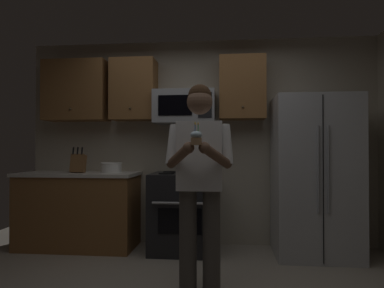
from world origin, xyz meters
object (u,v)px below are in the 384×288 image
at_px(knife_block, 78,163).
at_px(cupcake, 196,138).
at_px(bowl_large_white, 111,167).
at_px(microwave, 185,107).
at_px(refrigerator, 314,176).
at_px(person, 200,174).
at_px(oven_range, 183,212).

height_order(knife_block, cupcake, cupcake).
bearing_deg(bowl_large_white, microwave, 4.80).
bearing_deg(refrigerator, person, -137.37).
bearing_deg(bowl_large_white, refrigerator, -1.99).
bearing_deg(cupcake, oven_range, 100.69).
relative_size(knife_block, bowl_large_white, 1.23).
height_order(oven_range, person, person).
bearing_deg(oven_range, knife_block, -178.70).
height_order(knife_block, person, person).
distance_m(person, cupcake, 0.44).
relative_size(oven_range, cupcake, 5.36).
bearing_deg(bowl_large_white, person, -45.63).
distance_m(oven_range, refrigerator, 1.56).
xyz_separation_m(oven_range, cupcake, (0.28, -1.49, 0.83)).
xyz_separation_m(refrigerator, cupcake, (-1.22, -1.45, 0.39)).
bearing_deg(oven_range, cupcake, -79.31).
distance_m(knife_block, cupcake, 2.16).
height_order(refrigerator, knife_block, refrigerator).
bearing_deg(oven_range, person, -76.39).
distance_m(refrigerator, person, 1.66).
distance_m(oven_range, cupcake, 1.73).
relative_size(microwave, person, 0.42).
bearing_deg(knife_block, oven_range, 1.30).
height_order(microwave, person, microwave).
bearing_deg(bowl_large_white, knife_block, -169.35).
bearing_deg(person, refrigerator, 42.63).
bearing_deg(refrigerator, microwave, 173.97).
height_order(microwave, knife_block, microwave).
relative_size(refrigerator, person, 1.02).
bearing_deg(person, microwave, 102.39).
bearing_deg(bowl_large_white, cupcake, -52.45).
relative_size(knife_block, cupcake, 1.84).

